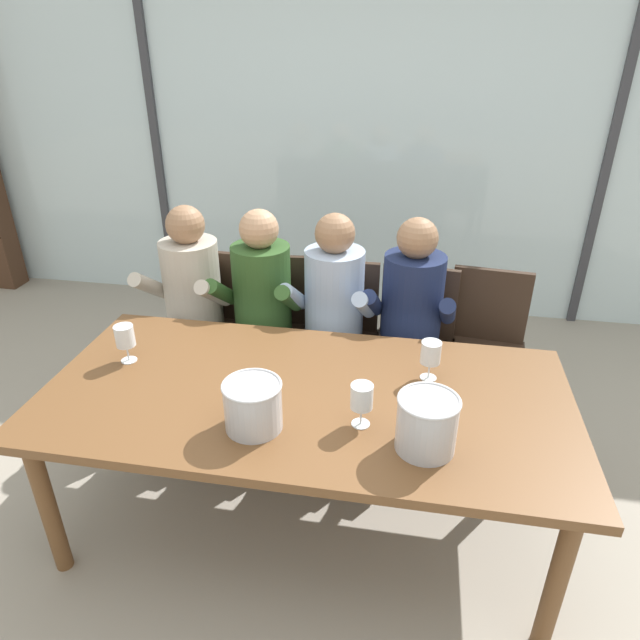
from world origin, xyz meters
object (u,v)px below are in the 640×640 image
object	(u,v)px
person_beige_jumper	(187,300)
wine_glass_near_bucket	(362,398)
chair_left_of_center	(270,322)
person_pale_blue_shirt	(330,312)
chair_center	(339,329)
chair_near_window_right	(485,339)
ice_bucket_primary	(253,405)
dining_table	(305,405)
wine_glass_center_pour	(125,338)
ice_bucket_secondary	(427,423)
chair_near_curtain	(201,315)
person_navy_polo	(409,318)
wine_glass_by_left_taster	(431,354)
chair_right_of_center	(414,335)
person_olive_shirt	(258,306)

from	to	relation	value
person_beige_jumper	wine_glass_near_bucket	bearing A→B (deg)	-36.95
chair_left_of_center	person_pale_blue_shirt	distance (m)	0.44
chair_center	person_beige_jumper	bearing A→B (deg)	-172.13
chair_left_of_center	chair_near_window_right	world-z (taller)	same
ice_bucket_primary	dining_table	bearing A→B (deg)	60.71
chair_center	wine_glass_center_pour	size ratio (longest dim) A/B	5.15
chair_left_of_center	wine_glass_near_bucket	distance (m)	1.32
chair_left_of_center	wine_glass_center_pour	xyz separation A→B (m)	(-0.42, -0.84, 0.32)
wine_glass_near_bucket	ice_bucket_primary	bearing A→B (deg)	-168.09
chair_near_window_right	person_beige_jumper	bearing A→B (deg)	-168.04
ice_bucket_secondary	wine_glass_center_pour	xyz separation A→B (m)	(-1.30, 0.36, 0.01)
chair_near_curtain	person_beige_jumper	size ratio (longest dim) A/B	0.74
person_pale_blue_shirt	person_beige_jumper	bearing A→B (deg)	-174.52
person_navy_polo	wine_glass_by_left_taster	size ratio (longest dim) A/B	6.98
chair_center	chair_right_of_center	bearing A→B (deg)	-1.13
chair_right_of_center	person_beige_jumper	xyz separation A→B (m)	(-1.26, -0.13, 0.17)
ice_bucket_secondary	chair_near_window_right	bearing A→B (deg)	74.67
chair_right_of_center	person_beige_jumper	distance (m)	1.28
chair_near_curtain	person_olive_shirt	bearing A→B (deg)	-17.30
dining_table	person_pale_blue_shirt	world-z (taller)	person_pale_blue_shirt
chair_right_of_center	ice_bucket_primary	distance (m)	1.34
person_navy_polo	person_pale_blue_shirt	bearing A→B (deg)	-174.66
chair_near_curtain	wine_glass_center_pour	world-z (taller)	wine_glass_center_pour
chair_left_of_center	wine_glass_near_bucket	size ratio (longest dim) A/B	5.15
dining_table	wine_glass_center_pour	world-z (taller)	wine_glass_center_pour
chair_near_window_right	ice_bucket_primary	xyz separation A→B (m)	(-0.95, -1.20, 0.30)
chair_near_window_right	person_olive_shirt	world-z (taller)	person_olive_shirt
person_olive_shirt	wine_glass_by_left_taster	world-z (taller)	person_olive_shirt
chair_center	ice_bucket_primary	bearing A→B (deg)	-98.23
chair_right_of_center	ice_bucket_secondary	size ratio (longest dim) A/B	4.10
wine_glass_near_bucket	wine_glass_center_pour	size ratio (longest dim) A/B	1.00
chair_center	wine_glass_near_bucket	world-z (taller)	wine_glass_near_bucket
person_beige_jumper	chair_near_curtain	bearing A→B (deg)	93.05
person_olive_shirt	wine_glass_by_left_taster	xyz separation A→B (m)	(0.91, -0.60, 0.15)
wine_glass_near_bucket	chair_left_of_center	bearing A→B (deg)	120.35
person_navy_polo	ice_bucket_primary	distance (m)	1.18
dining_table	wine_glass_by_left_taster	world-z (taller)	wine_glass_by_left_taster
chair_near_window_right	wine_glass_near_bucket	xyz separation A→B (m)	(-0.57, -1.12, 0.32)
dining_table	chair_near_window_right	distance (m)	1.26
person_olive_shirt	ice_bucket_secondary	distance (m)	1.39
chair_left_of_center	wine_glass_by_left_taster	world-z (taller)	wine_glass_by_left_taster
chair_right_of_center	wine_glass_center_pour	size ratio (longest dim) A/B	5.15
dining_table	chair_near_curtain	bearing A→B (deg)	130.97
wine_glass_by_left_taster	wine_glass_near_bucket	distance (m)	0.44
ice_bucket_primary	wine_glass_near_bucket	world-z (taller)	ice_bucket_primary
ice_bucket_secondary	wine_glass_near_bucket	bearing A→B (deg)	159.03
chair_center	person_navy_polo	xyz separation A→B (m)	(0.39, -0.13, 0.17)
dining_table	chair_right_of_center	size ratio (longest dim) A/B	2.39
chair_center	wine_glass_by_left_taster	xyz separation A→B (m)	(0.49, -0.73, 0.32)
person_navy_polo	wine_glass_center_pour	xyz separation A→B (m)	(-1.22, -0.69, 0.15)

